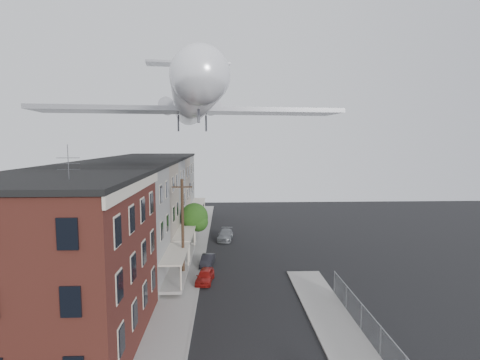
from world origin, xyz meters
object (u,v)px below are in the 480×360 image
object	(u,v)px
car_far	(225,235)
airplane	(192,100)
street_tree	(195,218)
car_mid	(207,260)
utility_pole	(183,227)
car_near	(205,276)

from	to	relation	value
car_far	airplane	size ratio (longest dim) A/B	0.14
street_tree	car_mid	world-z (taller)	street_tree
utility_pole	car_mid	bearing A→B (deg)	59.63
street_tree	car_near	world-z (taller)	street_tree
utility_pole	car_far	bearing A→B (deg)	73.79
car_mid	airplane	bearing A→B (deg)	-131.38
car_near	car_mid	distance (m)	4.50
utility_pole	car_far	distance (m)	14.20
car_near	airplane	bearing A→B (deg)	116.30
car_mid	car_far	bearing A→B (deg)	86.31
street_tree	car_mid	distance (m)	7.33
car_mid	street_tree	bearing A→B (deg)	111.28
airplane	street_tree	bearing A→B (deg)	93.47
utility_pole	street_tree	distance (m)	10.00
car_far	airplane	bearing A→B (deg)	-99.34
car_near	car_far	xyz separation A→B (m)	(1.80, 14.16, 0.04)
car_far	airplane	world-z (taller)	airplane
street_tree	airplane	xyz separation A→B (m)	(0.46, -7.59, 12.64)
street_tree	car_far	distance (m)	5.48
car_far	airplane	xyz separation A→B (m)	(-3.01, -10.74, 15.48)
utility_pole	car_near	distance (m)	4.69
street_tree	car_near	xyz separation A→B (m)	(1.67, -11.01, -2.88)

